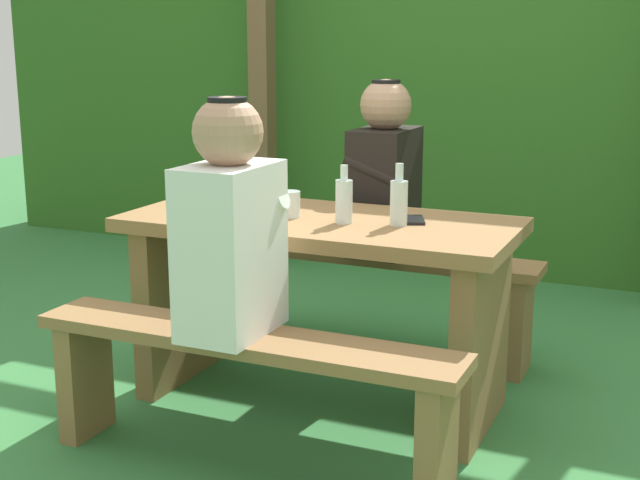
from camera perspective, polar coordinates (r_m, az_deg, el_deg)
ground_plane at (r=3.35m, az=0.00°, el=-10.40°), size 12.00×12.00×0.00m
hedge_backdrop at (r=5.33m, az=10.58°, el=10.79°), size 6.40×0.74×2.28m
pergola_post_left at (r=5.16m, az=-3.80°, el=10.95°), size 0.12×0.12×2.29m
picnic_table at (r=3.19m, az=0.00°, el=-2.44°), size 1.40×0.64×0.70m
bench_near at (r=2.75m, az=-4.93°, el=-8.60°), size 1.40×0.24×0.45m
bench_far at (r=3.75m, az=3.58°, el=-2.62°), size 1.40×0.24×0.45m
person_white_shirt at (r=2.64m, az=-5.84°, el=0.88°), size 0.25×0.35×0.72m
person_black_coat at (r=3.63m, az=4.20°, el=4.29°), size 0.25×0.35×0.72m
drinking_glass at (r=3.14m, az=-2.00°, el=2.34°), size 0.08×0.08×0.09m
bottle_left at (r=3.03m, az=1.57°, el=2.62°), size 0.06×0.06×0.20m
bottle_right at (r=3.01m, az=5.15°, el=2.55°), size 0.06×0.06×0.21m
cell_phone at (r=3.09m, az=6.11°, el=1.31°), size 0.12×0.16×0.01m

